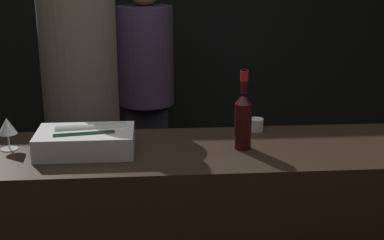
{
  "coord_description": "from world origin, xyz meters",
  "views": [
    {
      "loc": [
        -0.17,
        -1.87,
        1.74
      ],
      "look_at": [
        0.0,
        0.32,
        1.07
      ],
      "focal_mm": 50.0,
      "sensor_mm": 36.0,
      "label": 1
    }
  ],
  "objects_px": {
    "ice_bin_with_bottles": "(86,140)",
    "person_blond_tee": "(146,81)",
    "person_in_hoodie": "(82,104)",
    "red_wine_bottle_tall": "(243,118)",
    "wine_glass": "(7,127)",
    "candle_votive": "(256,125)"
  },
  "relations": [
    {
      "from": "ice_bin_with_bottles",
      "to": "person_blond_tee",
      "type": "distance_m",
      "value": 1.59
    },
    {
      "from": "person_blond_tee",
      "to": "person_in_hoodie",
      "type": "bearing_deg",
      "value": -45.97
    },
    {
      "from": "red_wine_bottle_tall",
      "to": "person_in_hoodie",
      "type": "bearing_deg",
      "value": 138.22
    },
    {
      "from": "person_in_hoodie",
      "to": "person_blond_tee",
      "type": "bearing_deg",
      "value": -160.15
    },
    {
      "from": "ice_bin_with_bottles",
      "to": "person_in_hoodie",
      "type": "bearing_deg",
      "value": 98.31
    },
    {
      "from": "ice_bin_with_bottles",
      "to": "person_blond_tee",
      "type": "bearing_deg",
      "value": 81.12
    },
    {
      "from": "ice_bin_with_bottles",
      "to": "person_blond_tee",
      "type": "xyz_separation_m",
      "value": [
        0.25,
        1.57,
        -0.1
      ]
    },
    {
      "from": "red_wine_bottle_tall",
      "to": "wine_glass",
      "type": "bearing_deg",
      "value": 176.37
    },
    {
      "from": "ice_bin_with_bottles",
      "to": "wine_glass",
      "type": "bearing_deg",
      "value": 170.07
    },
    {
      "from": "wine_glass",
      "to": "person_in_hoodie",
      "type": "relative_size",
      "value": 0.08
    },
    {
      "from": "wine_glass",
      "to": "candle_votive",
      "type": "distance_m",
      "value": 1.12
    },
    {
      "from": "wine_glass",
      "to": "red_wine_bottle_tall",
      "type": "relative_size",
      "value": 0.41
    },
    {
      "from": "ice_bin_with_bottles",
      "to": "candle_votive",
      "type": "relative_size",
      "value": 5.63
    },
    {
      "from": "ice_bin_with_bottles",
      "to": "person_blond_tee",
      "type": "relative_size",
      "value": 0.25
    },
    {
      "from": "ice_bin_with_bottles",
      "to": "red_wine_bottle_tall",
      "type": "height_order",
      "value": "red_wine_bottle_tall"
    },
    {
      "from": "wine_glass",
      "to": "person_in_hoodie",
      "type": "distance_m",
      "value": 0.67
    },
    {
      "from": "candle_votive",
      "to": "red_wine_bottle_tall",
      "type": "bearing_deg",
      "value": -113.86
    },
    {
      "from": "wine_glass",
      "to": "red_wine_bottle_tall",
      "type": "distance_m",
      "value": 1.0
    },
    {
      "from": "person_blond_tee",
      "to": "wine_glass",
      "type": "bearing_deg",
      "value": -45.91
    },
    {
      "from": "wine_glass",
      "to": "red_wine_bottle_tall",
      "type": "bearing_deg",
      "value": -3.63
    },
    {
      "from": "wine_glass",
      "to": "person_blond_tee",
      "type": "height_order",
      "value": "person_blond_tee"
    },
    {
      "from": "red_wine_bottle_tall",
      "to": "person_blond_tee",
      "type": "xyz_separation_m",
      "value": [
        -0.42,
        1.57,
        -0.19
      ]
    }
  ]
}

